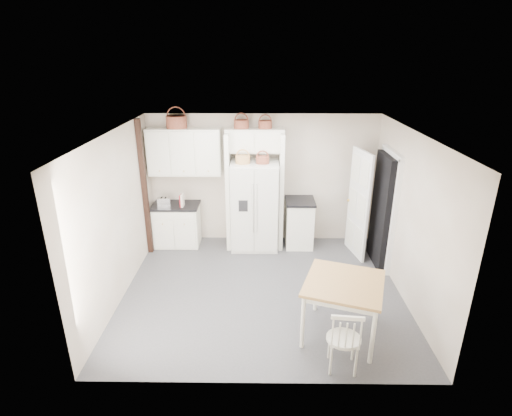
{
  "coord_description": "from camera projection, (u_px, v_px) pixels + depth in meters",
  "views": [
    {
      "loc": [
        -0.03,
        -5.67,
        3.68
      ],
      "look_at": [
        -0.11,
        0.4,
        1.31
      ],
      "focal_mm": 28.0,
      "sensor_mm": 36.0,
      "label": 1
    }
  ],
  "objects": [
    {
      "name": "counter_left",
      "position": [
        176.0,
        206.0,
        7.91
      ],
      "size": [
        0.93,
        0.6,
        0.04
      ],
      "primitive_type": "cube",
      "color": "black",
      "rests_on": "base_cab_left"
    },
    {
      "name": "basket_bridge_a",
      "position": [
        241.0,
        124.0,
        7.44
      ],
      "size": [
        0.28,
        0.28,
        0.16
      ],
      "primitive_type": "cylinder",
      "color": "#5B2215",
      "rests_on": "bridge_cabinet"
    },
    {
      "name": "windsor_chair",
      "position": [
        344.0,
        339.0,
        4.85
      ],
      "size": [
        0.46,
        0.42,
        0.86
      ],
      "primitive_type": "cube",
      "rotation": [
        0.0,
        0.0,
        -0.1
      ],
      "color": "white",
      "rests_on": "floor"
    },
    {
      "name": "base_cab_left",
      "position": [
        177.0,
        225.0,
        8.07
      ],
      "size": [
        0.89,
        0.56,
        0.82
      ],
      "primitive_type": "cube",
      "color": "white",
      "rests_on": "floor"
    },
    {
      "name": "bridge_cabinet",
      "position": [
        255.0,
        140.0,
        7.55
      ],
      "size": [
        1.12,
        0.34,
        0.45
      ],
      "primitive_type": "cube",
      "color": "white",
      "rests_on": "wall_back"
    },
    {
      "name": "doorway_void",
      "position": [
        383.0,
        211.0,
        7.15
      ],
      "size": [
        0.18,
        0.85,
        2.05
      ],
      "primitive_type": "cube",
      "color": "black",
      "rests_on": "floor"
    },
    {
      "name": "cookbook_cream",
      "position": [
        183.0,
        200.0,
        7.79
      ],
      "size": [
        0.04,
        0.17,
        0.25
      ],
      "primitive_type": "cube",
      "rotation": [
        0.0,
        0.0,
        -0.04
      ],
      "color": "beige",
      "rests_on": "counter_left"
    },
    {
      "name": "cookbook_red",
      "position": [
        182.0,
        200.0,
        7.79
      ],
      "size": [
        0.06,
        0.16,
        0.24
      ],
      "primitive_type": "cube",
      "rotation": [
        0.0,
        0.0,
        -0.14
      ],
      "color": "maroon",
      "rests_on": "counter_left"
    },
    {
      "name": "dining_table",
      "position": [
        342.0,
        308.0,
        5.44
      ],
      "size": [
        1.27,
        1.27,
        0.84
      ],
      "primitive_type": "cube",
      "rotation": [
        0.0,
        0.0,
        -0.33
      ],
      "color": "#AA7E43",
      "rests_on": "floor"
    },
    {
      "name": "ceiling",
      "position": [
        263.0,
        134.0,
        5.67
      ],
      "size": [
        4.5,
        4.5,
        0.0
      ],
      "primitive_type": "plane",
      "color": "white",
      "rests_on": "wall_back"
    },
    {
      "name": "basket_upper_b",
      "position": [
        177.0,
        122.0,
        7.45
      ],
      "size": [
        0.39,
        0.39,
        0.23
      ],
      "primitive_type": "cylinder",
      "color": "#5B2215",
      "rests_on": "upper_cabinet"
    },
    {
      "name": "base_cab_right",
      "position": [
        299.0,
        224.0,
        8.02
      ],
      "size": [
        0.53,
        0.64,
        0.93
      ],
      "primitive_type": "cube",
      "color": "white",
      "rests_on": "floor"
    },
    {
      "name": "basket_bridge_b",
      "position": [
        265.0,
        124.0,
        7.44
      ],
      "size": [
        0.25,
        0.25,
        0.15
      ],
      "primitive_type": "cylinder",
      "color": "#5B2215",
      "rests_on": "bridge_cabinet"
    },
    {
      "name": "wall_left",
      "position": [
        118.0,
        217.0,
        6.17
      ],
      "size": [
        0.0,
        4.0,
        4.0
      ],
      "primitive_type": "plane",
      "rotation": [
        1.57,
        0.0,
        1.57
      ],
      "color": "tan",
      "rests_on": "floor"
    },
    {
      "name": "fridge_panel_left",
      "position": [
        229.0,
        191.0,
        7.79
      ],
      "size": [
        0.08,
        0.6,
        2.3
      ],
      "primitive_type": "cube",
      "color": "white",
      "rests_on": "floor"
    },
    {
      "name": "counter_right",
      "position": [
        300.0,
        201.0,
        7.85
      ],
      "size": [
        0.57,
        0.68,
        0.04
      ],
      "primitive_type": "cube",
      "color": "black",
      "rests_on": "base_cab_right"
    },
    {
      "name": "basket_fridge_b",
      "position": [
        263.0,
        160.0,
        7.38
      ],
      "size": [
        0.24,
        0.24,
        0.13
      ],
      "primitive_type": "cylinder",
      "color": "#5B2215",
      "rests_on": "refrigerator"
    },
    {
      "name": "floor",
      "position": [
        262.0,
        290.0,
        6.62
      ],
      "size": [
        4.5,
        4.5,
        0.0
      ],
      "primitive_type": "plane",
      "color": "#3C3C3E",
      "rests_on": "ground"
    },
    {
      "name": "toaster",
      "position": [
        164.0,
        202.0,
        7.82
      ],
      "size": [
        0.26,
        0.18,
        0.17
      ],
      "primitive_type": "cube",
      "rotation": [
        0.0,
        0.0,
        0.16
      ],
      "color": "silver",
      "rests_on": "counter_left"
    },
    {
      "name": "trim_post",
      "position": [
        145.0,
        189.0,
        7.43
      ],
      "size": [
        0.09,
        0.09,
        2.6
      ],
      "primitive_type": "cube",
      "color": "black",
      "rests_on": "floor"
    },
    {
      "name": "door_slab",
      "position": [
        358.0,
        204.0,
        7.47
      ],
      "size": [
        0.21,
        0.79,
        2.05
      ],
      "primitive_type": "cube",
      "rotation": [
        0.0,
        0.0,
        -1.36
      ],
      "color": "white",
      "rests_on": "floor"
    },
    {
      "name": "wall_back",
      "position": [
        262.0,
        179.0,
        8.01
      ],
      "size": [
        4.5,
        0.0,
        4.5
      ],
      "primitive_type": "plane",
      "rotation": [
        1.57,
        0.0,
        0.0
      ],
      "color": "tan",
      "rests_on": "floor"
    },
    {
      "name": "refrigerator",
      "position": [
        255.0,
        206.0,
        7.82
      ],
      "size": [
        0.91,
        0.73,
        1.75
      ],
      "primitive_type": "cube",
      "color": "silver",
      "rests_on": "floor"
    },
    {
      "name": "fridge_panel_right",
      "position": [
        281.0,
        191.0,
        7.78
      ],
      "size": [
        0.08,
        0.6,
        2.3
      ],
      "primitive_type": "cube",
      "color": "white",
      "rests_on": "floor"
    },
    {
      "name": "upper_cabinet",
      "position": [
        185.0,
        152.0,
        7.65
      ],
      "size": [
        1.4,
        0.34,
        0.9
      ],
      "primitive_type": "cube",
      "color": "white",
      "rests_on": "wall_back"
    },
    {
      "name": "wall_right",
      "position": [
        409.0,
        218.0,
        6.12
      ],
      "size": [
        0.0,
        4.0,
        4.0
      ],
      "primitive_type": "plane",
      "rotation": [
        1.57,
        0.0,
        -1.57
      ],
      "color": "tan",
      "rests_on": "floor"
    },
    {
      "name": "basket_fridge_a",
      "position": [
        243.0,
        160.0,
        7.38
      ],
      "size": [
        0.27,
        0.27,
        0.14
      ],
      "primitive_type": "cylinder",
      "color": "#A37A37",
      "rests_on": "refrigerator"
    }
  ]
}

